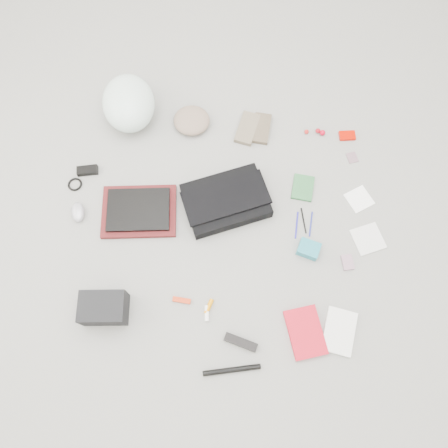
# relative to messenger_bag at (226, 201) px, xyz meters

# --- Properties ---
(ground_plane) EXTENTS (4.00, 4.00, 0.00)m
(ground_plane) POSITION_rel_messenger_bag_xyz_m (-0.00, -0.13, -0.03)
(ground_plane) COLOR gray
(messenger_bag) EXTENTS (0.47, 0.40, 0.07)m
(messenger_bag) POSITION_rel_messenger_bag_xyz_m (0.00, 0.00, 0.00)
(messenger_bag) COLOR black
(messenger_bag) RESTS_ON ground_plane
(bag_flap) EXTENTS (0.45, 0.32, 0.01)m
(bag_flap) POSITION_rel_messenger_bag_xyz_m (0.00, 0.00, 0.04)
(bag_flap) COLOR black
(bag_flap) RESTS_ON messenger_bag
(laptop_sleeve) EXTENTS (0.38, 0.30, 0.03)m
(laptop_sleeve) POSITION_rel_messenger_bag_xyz_m (-0.42, -0.07, -0.02)
(laptop_sleeve) COLOR #541517
(laptop_sleeve) RESTS_ON ground_plane
(laptop) EXTENTS (0.32, 0.25, 0.02)m
(laptop) POSITION_rel_messenger_bag_xyz_m (-0.42, -0.07, 0.00)
(laptop) COLOR black
(laptop) RESTS_ON laptop_sleeve
(bike_helmet) EXTENTS (0.34, 0.39, 0.20)m
(bike_helmet) POSITION_rel_messenger_bag_xyz_m (-0.53, 0.49, 0.07)
(bike_helmet) COLOR white
(bike_helmet) RESTS_ON ground_plane
(beanie) EXTENTS (0.21, 0.20, 0.07)m
(beanie) POSITION_rel_messenger_bag_xyz_m (-0.21, 0.45, 0.00)
(beanie) COLOR #866F5F
(beanie) RESTS_ON ground_plane
(mitten_left) EXTENTS (0.14, 0.20, 0.03)m
(mitten_left) POSITION_rel_messenger_bag_xyz_m (0.09, 0.43, -0.02)
(mitten_left) COLOR #716451
(mitten_left) RESTS_ON ground_plane
(mitten_right) EXTENTS (0.11, 0.19, 0.03)m
(mitten_right) POSITION_rel_messenger_bag_xyz_m (0.16, 0.43, -0.02)
(mitten_right) COLOR brown
(mitten_right) RESTS_ON ground_plane
(power_brick) EXTENTS (0.11, 0.06, 0.03)m
(power_brick) POSITION_rel_messenger_bag_xyz_m (-0.71, 0.14, -0.02)
(power_brick) COLOR black
(power_brick) RESTS_ON ground_plane
(cable_coil) EXTENTS (0.10, 0.10, 0.01)m
(cable_coil) POSITION_rel_messenger_bag_xyz_m (-0.77, 0.06, -0.03)
(cable_coil) COLOR black
(cable_coil) RESTS_ON ground_plane
(mouse) EXTENTS (0.09, 0.12, 0.04)m
(mouse) POSITION_rel_messenger_bag_xyz_m (-0.72, -0.10, -0.01)
(mouse) COLOR #9998A4
(mouse) RESTS_ON ground_plane
(camera_bag) EXTENTS (0.21, 0.15, 0.13)m
(camera_bag) POSITION_rel_messenger_bag_xyz_m (-0.51, -0.56, 0.03)
(camera_bag) COLOR black
(camera_bag) RESTS_ON ground_plane
(multitool) EXTENTS (0.09, 0.03, 0.01)m
(multitool) POSITION_rel_messenger_bag_xyz_m (-0.18, -0.50, -0.03)
(multitool) COLOR #B82B0C
(multitool) RESTS_ON ground_plane
(toiletry_tube_white) EXTENTS (0.03, 0.07, 0.02)m
(toiletry_tube_white) POSITION_rel_messenger_bag_xyz_m (-0.06, -0.55, -0.02)
(toiletry_tube_white) COLOR white
(toiletry_tube_white) RESTS_ON ground_plane
(toiletry_tube_orange) EXTENTS (0.04, 0.07, 0.02)m
(toiletry_tube_orange) POSITION_rel_messenger_bag_xyz_m (-0.05, -0.52, -0.02)
(toiletry_tube_orange) COLOR orange
(toiletry_tube_orange) RESTS_ON ground_plane
(u_lock) EXTENTS (0.15, 0.08, 0.03)m
(u_lock) POSITION_rel_messenger_bag_xyz_m (0.10, -0.67, -0.02)
(u_lock) COLOR black
(u_lock) RESTS_ON ground_plane
(bike_pump) EXTENTS (0.25, 0.07, 0.02)m
(bike_pump) POSITION_rel_messenger_bag_xyz_m (0.07, -0.79, -0.02)
(bike_pump) COLOR black
(bike_pump) RESTS_ON ground_plane
(book_red) EXTENTS (0.20, 0.25, 0.02)m
(book_red) POSITION_rel_messenger_bag_xyz_m (0.39, -0.61, -0.02)
(book_red) COLOR red
(book_red) RESTS_ON ground_plane
(book_white) EXTENTS (0.17, 0.22, 0.02)m
(book_white) POSITION_rel_messenger_bag_xyz_m (0.54, -0.60, -0.02)
(book_white) COLOR silver
(book_white) RESTS_ON ground_plane
(notepad) EXTENTS (0.12, 0.15, 0.02)m
(notepad) POSITION_rel_messenger_bag_xyz_m (0.38, 0.10, -0.02)
(notepad) COLOR #295E33
(notepad) RESTS_ON ground_plane
(pen_blue) EXTENTS (0.02, 0.14, 0.01)m
(pen_blue) POSITION_rel_messenger_bag_xyz_m (0.35, -0.10, -0.03)
(pen_blue) COLOR #221EA1
(pen_blue) RESTS_ON ground_plane
(pen_black) EXTENTS (0.03, 0.13, 0.01)m
(pen_black) POSITION_rel_messenger_bag_xyz_m (0.39, -0.07, -0.03)
(pen_black) COLOR black
(pen_black) RESTS_ON ground_plane
(pen_navy) EXTENTS (0.02, 0.13, 0.01)m
(pen_navy) POSITION_rel_messenger_bag_xyz_m (0.42, -0.09, -0.03)
(pen_navy) COLOR navy
(pen_navy) RESTS_ON ground_plane
(accordion_wallet) EXTENTS (0.12, 0.11, 0.05)m
(accordion_wallet) POSITION_rel_messenger_bag_xyz_m (0.41, -0.22, -0.01)
(accordion_wallet) COLOR teal
(accordion_wallet) RESTS_ON ground_plane
(card_deck) EXTENTS (0.06, 0.08, 0.01)m
(card_deck) POSITION_rel_messenger_bag_xyz_m (0.59, -0.27, -0.03)
(card_deck) COLOR gray
(card_deck) RESTS_ON ground_plane
(napkin_top) EXTENTS (0.16, 0.16, 0.01)m
(napkin_top) POSITION_rel_messenger_bag_xyz_m (0.67, 0.06, -0.03)
(napkin_top) COLOR white
(napkin_top) RESTS_ON ground_plane
(napkin_bottom) EXTENTS (0.18, 0.18, 0.01)m
(napkin_bottom) POSITION_rel_messenger_bag_xyz_m (0.70, -0.15, -0.03)
(napkin_bottom) COLOR silver
(napkin_bottom) RESTS_ON ground_plane
(lollipop_a) EXTENTS (0.03, 0.03, 0.02)m
(lollipop_a) POSITION_rel_messenger_bag_xyz_m (0.40, 0.43, -0.02)
(lollipop_a) COLOR #B11C19
(lollipop_a) RESTS_ON ground_plane
(lollipop_b) EXTENTS (0.03, 0.03, 0.03)m
(lollipop_b) POSITION_rel_messenger_bag_xyz_m (0.46, 0.44, -0.02)
(lollipop_b) COLOR #A10C17
(lollipop_b) RESTS_ON ground_plane
(lollipop_c) EXTENTS (0.04, 0.04, 0.03)m
(lollipop_c) POSITION_rel_messenger_bag_xyz_m (0.49, 0.43, -0.02)
(lollipop_c) COLOR #B7041D
(lollipop_c) RESTS_ON ground_plane
(altoids_tin) EXTENTS (0.09, 0.06, 0.02)m
(altoids_tin) POSITION_rel_messenger_bag_xyz_m (0.62, 0.42, -0.02)
(altoids_tin) COLOR #C40E00
(altoids_tin) RESTS_ON ground_plane
(stamp_sheet) EXTENTS (0.07, 0.07, 0.00)m
(stamp_sheet) POSITION_rel_messenger_bag_xyz_m (0.64, 0.29, -0.03)
(stamp_sheet) COLOR slate
(stamp_sheet) RESTS_ON ground_plane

